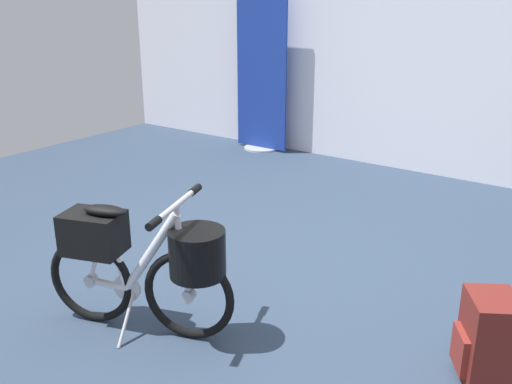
# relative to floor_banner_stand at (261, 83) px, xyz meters

# --- Properties ---
(ground_plane) EXTENTS (7.46, 7.46, 0.00)m
(ground_plane) POSITION_rel_floor_banner_stand_xyz_m (1.80, -2.57, -0.70)
(ground_plane) COLOR #2D3D51
(back_wall) EXTENTS (7.46, 0.10, 2.92)m
(back_wall) POSITION_rel_floor_banner_stand_xyz_m (1.80, 0.22, 0.76)
(back_wall) COLOR silver
(back_wall) RESTS_ON ground_plane
(floor_banner_stand) EXTENTS (0.60, 0.36, 1.57)m
(floor_banner_stand) POSITION_rel_floor_banner_stand_xyz_m (0.00, 0.00, 0.00)
(floor_banner_stand) COLOR #B7B7BC
(floor_banner_stand) RESTS_ON ground_plane
(folding_bike_foreground) EXTENTS (0.93, 0.54, 0.70)m
(folding_bike_foreground) POSITION_rel_floor_banner_stand_xyz_m (1.53, -3.14, -0.32)
(folding_bike_foreground) COLOR black
(folding_bike_foreground) RESTS_ON ground_plane
(handbag_on_floor) EXTENTS (0.30, 0.31, 0.39)m
(handbag_on_floor) POSITION_rel_floor_banner_stand_xyz_m (2.96, -2.57, -0.50)
(handbag_on_floor) COLOR maroon
(handbag_on_floor) RESTS_ON ground_plane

